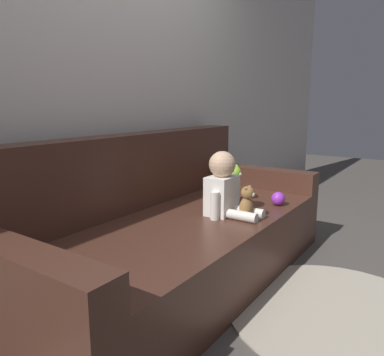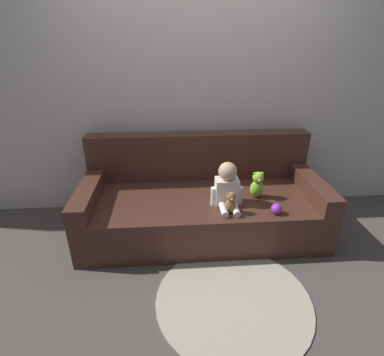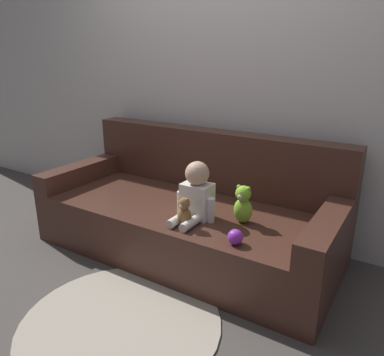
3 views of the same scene
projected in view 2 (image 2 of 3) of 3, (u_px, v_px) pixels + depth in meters
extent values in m
plane|color=#4C4742|center=(202.00, 230.00, 2.92)|extent=(12.00, 12.00, 0.00)
cube|color=silver|center=(197.00, 83.00, 2.87)|extent=(8.00, 0.05, 2.60)
cube|color=#47281E|center=(202.00, 213.00, 2.84)|extent=(2.18, 0.95, 0.39)
cube|color=#47281E|center=(198.00, 156.00, 3.00)|extent=(2.18, 0.18, 0.47)
cube|color=#47281E|center=(89.00, 191.00, 2.65)|extent=(0.16, 0.95, 0.15)
cube|color=#47281E|center=(310.00, 184.00, 2.79)|extent=(0.16, 0.95, 0.15)
cube|color=white|center=(227.00, 191.00, 2.57)|extent=(0.19, 0.14, 0.23)
sphere|color=tan|center=(228.00, 171.00, 2.49)|extent=(0.16, 0.16, 0.16)
cylinder|color=white|center=(224.00, 210.00, 2.46)|extent=(0.06, 0.18, 0.06)
cylinder|color=white|center=(235.00, 209.00, 2.47)|extent=(0.06, 0.18, 0.06)
cylinder|color=white|center=(214.00, 196.00, 2.56)|extent=(0.05, 0.05, 0.16)
cylinder|color=white|center=(240.00, 195.00, 2.58)|extent=(0.05, 0.05, 0.16)
ellipsoid|color=olive|center=(230.00, 206.00, 2.45)|extent=(0.09, 0.08, 0.13)
sphere|color=olive|center=(231.00, 197.00, 2.41)|extent=(0.08, 0.08, 0.08)
sphere|color=olive|center=(228.00, 193.00, 2.40)|extent=(0.02, 0.02, 0.02)
sphere|color=olive|center=(234.00, 193.00, 2.40)|extent=(0.02, 0.02, 0.02)
sphere|color=beige|center=(232.00, 199.00, 2.38)|extent=(0.03, 0.03, 0.03)
ellipsoid|color=#8CD133|center=(257.00, 189.00, 2.68)|extent=(0.12, 0.10, 0.16)
sphere|color=#8CD133|center=(258.00, 177.00, 2.63)|extent=(0.10, 0.10, 0.10)
sphere|color=#8CD133|center=(255.00, 174.00, 2.61)|extent=(0.03, 0.03, 0.03)
sphere|color=#8CD133|center=(262.00, 173.00, 2.61)|extent=(0.03, 0.03, 0.03)
sphere|color=beige|center=(259.00, 180.00, 2.59)|extent=(0.04, 0.04, 0.04)
sphere|color=purple|center=(277.00, 209.00, 2.45)|extent=(0.09, 0.09, 0.09)
cylinder|color=#B2A893|center=(233.00, 299.00, 2.14)|extent=(1.11, 1.11, 0.01)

